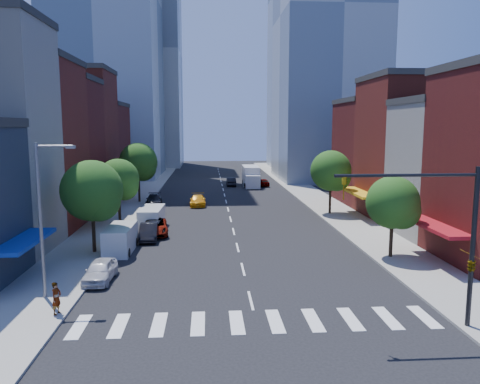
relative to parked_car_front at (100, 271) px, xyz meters
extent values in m
plane|color=black|center=(9.50, -4.11, -0.71)|extent=(220.00, 220.00, 0.00)
cube|color=gray|center=(-3.00, 35.89, -0.63)|extent=(5.00, 120.00, 0.15)
cube|color=gray|center=(22.00, 35.89, -0.63)|extent=(5.00, 120.00, 0.15)
cube|color=silver|center=(9.50, -7.11, -0.70)|extent=(19.00, 3.00, 0.01)
cube|color=maroon|center=(-11.50, 16.39, 7.29)|extent=(12.00, 9.00, 16.00)
cube|color=#581616|center=(-11.50, 24.89, 6.79)|extent=(12.00, 8.00, 15.00)
cube|color=maroon|center=(-11.50, 33.39, 7.79)|extent=(12.00, 9.00, 17.00)
cube|color=#581616|center=(-11.50, 42.89, 5.79)|extent=(12.00, 10.00, 13.00)
cube|color=#B9B4AA|center=(30.50, 10.89, 5.29)|extent=(12.00, 8.00, 12.00)
cube|color=maroon|center=(30.50, 19.89, 6.79)|extent=(12.00, 10.00, 15.00)
cube|color=#581616|center=(30.50, 29.89, 5.79)|extent=(12.00, 10.00, 13.00)
cube|color=#9EA5AD|center=(29.50, 57.89, 29.29)|extent=(18.00, 20.00, 60.00)
cube|color=#9EA5AD|center=(-8.50, 90.89, 27.29)|extent=(18.00, 18.00, 56.00)
cylinder|color=black|center=(20.00, -8.61, 3.44)|extent=(0.24, 0.24, 8.00)
cylinder|color=black|center=(16.50, -8.61, 7.04)|extent=(7.00, 0.16, 0.16)
imported|color=gold|center=(13.50, -8.61, 6.44)|extent=(0.22, 0.18, 1.10)
imported|color=gold|center=(20.00, -8.61, 2.64)|extent=(0.48, 2.24, 0.90)
cylinder|color=slate|center=(-2.50, -3.11, 3.94)|extent=(0.20, 0.20, 9.00)
cylinder|color=slate|center=(-1.50, -3.11, 8.24)|extent=(2.00, 0.14, 0.14)
cube|color=slate|center=(-0.60, -3.11, 8.19)|extent=(0.50, 0.25, 0.18)
cylinder|color=black|center=(-2.00, 6.89, 1.40)|extent=(0.28, 0.28, 3.92)
sphere|color=#224814|center=(-2.00, 6.89, 4.34)|extent=(4.80, 4.80, 4.80)
sphere|color=#224814|center=(-1.40, 6.59, 3.64)|extent=(3.36, 3.36, 3.36)
cylinder|color=black|center=(-2.00, 17.89, 1.26)|extent=(0.28, 0.28, 3.64)
sphere|color=#224814|center=(-2.00, 17.89, 3.99)|extent=(4.20, 4.20, 4.20)
sphere|color=#224814|center=(-1.40, 17.59, 3.34)|extent=(2.94, 2.94, 2.94)
cylinder|color=black|center=(-2.00, 31.89, 1.54)|extent=(0.28, 0.28, 4.20)
sphere|color=#224814|center=(-2.00, 31.89, 4.69)|extent=(5.00, 5.00, 5.00)
sphere|color=#224814|center=(-1.40, 31.59, 3.94)|extent=(3.50, 3.50, 3.50)
cylinder|color=black|center=(21.00, 3.89, 1.12)|extent=(0.28, 0.28, 3.36)
sphere|color=#224814|center=(21.00, 3.89, 3.64)|extent=(4.00, 4.00, 4.00)
sphere|color=#224814|center=(21.60, 3.59, 3.04)|extent=(2.80, 2.80, 2.80)
cylinder|color=black|center=(21.00, 21.89, 1.40)|extent=(0.28, 0.28, 3.92)
sphere|color=#224814|center=(21.00, 21.89, 4.34)|extent=(4.60, 4.60, 4.60)
sphere|color=#224814|center=(21.60, 21.59, 3.64)|extent=(3.22, 3.22, 3.22)
imported|color=silver|center=(0.00, 0.00, 0.00)|extent=(1.80, 4.20, 1.41)
imported|color=black|center=(1.78, 11.10, 0.02)|extent=(1.81, 4.50, 1.45)
imported|color=#999999|center=(2.00, 13.13, 0.03)|extent=(3.08, 5.60, 1.48)
imported|color=black|center=(0.15, 29.70, -0.02)|extent=(2.17, 4.83, 1.37)
cube|color=silver|center=(0.00, 7.26, 0.33)|extent=(2.08, 4.99, 2.08)
cube|color=black|center=(-0.04, 5.38, 0.63)|extent=(1.85, 1.03, 0.89)
cylinder|color=black|center=(-0.92, 5.60, -0.36)|extent=(0.26, 0.76, 0.75)
cylinder|color=black|center=(0.86, 5.56, -0.36)|extent=(0.26, 0.76, 0.75)
cylinder|color=black|center=(-0.86, 8.96, -0.36)|extent=(0.26, 0.76, 0.75)
cylinder|color=black|center=(0.92, 8.93, -0.36)|extent=(0.26, 0.76, 0.75)
cube|color=silver|center=(1.54, 15.63, 0.35)|extent=(2.23, 5.13, 2.12)
cube|color=black|center=(1.45, 13.71, 0.65)|extent=(1.91, 1.09, 0.91)
cylinder|color=black|center=(0.56, 13.95, -0.35)|extent=(0.28, 0.78, 0.77)
cylinder|color=black|center=(2.37, 13.88, -0.35)|extent=(0.28, 0.78, 0.77)
cylinder|color=black|center=(0.70, 17.38, -0.35)|extent=(0.28, 0.78, 0.77)
cylinder|color=black|center=(2.52, 17.30, -0.35)|extent=(0.28, 0.78, 0.77)
imported|color=orange|center=(5.78, 28.93, -0.01)|extent=(2.00, 4.84, 1.40)
imported|color=black|center=(11.00, 48.58, -0.01)|extent=(1.58, 4.28, 1.40)
imported|color=#999999|center=(16.38, 47.61, -0.06)|extent=(1.98, 3.96, 1.30)
cube|color=silver|center=(14.29, 48.18, 0.98)|extent=(2.58, 6.88, 3.38)
cube|color=silver|center=(14.27, 44.17, 0.45)|extent=(2.33, 1.91, 2.11)
cylinder|color=black|center=(13.11, 45.02, -0.23)|extent=(0.32, 0.95, 0.95)
cylinder|color=black|center=(15.43, 45.01, -0.23)|extent=(0.32, 0.95, 0.95)
cylinder|color=black|center=(13.14, 49.78, -0.23)|extent=(0.32, 0.95, 0.95)
cylinder|color=black|center=(15.46, 49.76, -0.23)|extent=(0.32, 0.95, 0.95)
imported|color=#999999|center=(-1.00, -5.70, 0.32)|extent=(0.61, 0.74, 1.75)
imported|color=#999999|center=(-1.00, 9.35, 0.27)|extent=(0.81, 0.94, 1.65)
camera|label=1|loc=(7.08, -30.04, 9.36)|focal=35.00mm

